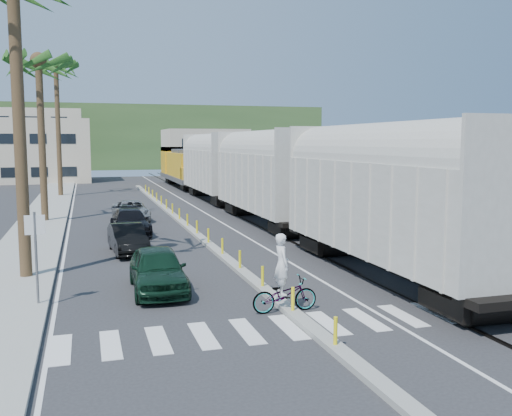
{
  "coord_description": "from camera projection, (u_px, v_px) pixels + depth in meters",
  "views": [
    {
      "loc": [
        -5.79,
        -16.43,
        5.12
      ],
      "look_at": [
        1.96,
        9.28,
        2.0
      ],
      "focal_mm": 40.0,
      "sensor_mm": 36.0,
      "label": 1
    }
  ],
  "objects": [
    {
      "name": "ground",
      "position": [
        282.0,
        306.0,
        17.88
      ],
      "size": [
        140.0,
        140.0,
        0.0
      ],
      "primitive_type": "plane",
      "color": "#28282B",
      "rests_on": "ground"
    },
    {
      "name": "sidewalk",
      "position": [
        45.0,
        216.0,
        39.21
      ],
      "size": [
        3.0,
        90.0,
        0.15
      ],
      "primitive_type": "cube",
      "color": "gray",
      "rests_on": "ground"
    },
    {
      "name": "rails",
      "position": [
        225.0,
        205.0,
        45.94
      ],
      "size": [
        1.56,
        100.0,
        0.06
      ],
      "color": "black",
      "rests_on": "ground"
    },
    {
      "name": "median",
      "position": [
        180.0,
        220.0,
        36.85
      ],
      "size": [
        0.45,
        60.0,
        0.85
      ],
      "color": "gray",
      "rests_on": "ground"
    },
    {
      "name": "crosswalk",
      "position": [
        305.0,
        325.0,
        15.98
      ],
      "size": [
        14.0,
        2.2,
        0.01
      ],
      "primitive_type": "cube",
      "color": "silver",
      "rests_on": "ground"
    },
    {
      "name": "lane_markings",
      "position": [
        139.0,
        213.0,
        41.04
      ],
      "size": [
        9.42,
        90.0,
        0.01
      ],
      "color": "silver",
      "rests_on": "ground"
    },
    {
      "name": "freight_train",
      "position": [
        241.0,
        173.0,
        40.98
      ],
      "size": [
        3.0,
        60.94,
        5.85
      ],
      "color": "#A8A69A",
      "rests_on": "ground"
    },
    {
      "name": "palm_trees",
      "position": [
        42.0,
        51.0,
        35.9
      ],
      "size": [
        3.5,
        37.2,
        13.75
      ],
      "color": "brown",
      "rests_on": "ground"
    },
    {
      "name": "street_sign",
      "position": [
        36.0,
        245.0,
        17.46
      ],
      "size": [
        0.6,
        0.08,
        3.0
      ],
      "color": "slate",
      "rests_on": "ground"
    },
    {
      "name": "buildings",
      "position": [
        79.0,
        147.0,
        83.69
      ],
      "size": [
        38.0,
        27.0,
        10.0
      ],
      "color": "#BEB097",
      "rests_on": "ground"
    },
    {
      "name": "hillside",
      "position": [
        114.0,
        137.0,
        112.3
      ],
      "size": [
        80.0,
        20.0,
        12.0
      ],
      "primitive_type": "cube",
      "color": "#385628",
      "rests_on": "ground"
    },
    {
      "name": "car_lead",
      "position": [
        158.0,
        269.0,
        19.58
      ],
      "size": [
        1.98,
        4.55,
        1.53
      ],
      "primitive_type": "imported",
      "rotation": [
        0.0,
        0.0,
        -0.02
      ],
      "color": "black",
      "rests_on": "ground"
    },
    {
      "name": "car_second",
      "position": [
        128.0,
        239.0,
        26.34
      ],
      "size": [
        2.02,
        4.29,
        1.34
      ],
      "primitive_type": "imported",
      "rotation": [
        0.0,
        0.0,
        0.07
      ],
      "color": "black",
      "rests_on": "ground"
    },
    {
      "name": "car_third",
      "position": [
        130.0,
        222.0,
        31.59
      ],
      "size": [
        2.21,
        4.92,
        1.4
      ],
      "primitive_type": "imported",
      "rotation": [
        0.0,
        0.0,
        0.03
      ],
      "color": "black",
      "rests_on": "ground"
    },
    {
      "name": "car_rear",
      "position": [
        131.0,
        211.0,
        37.27
      ],
      "size": [
        2.44,
        4.8,
        1.3
      ],
      "primitive_type": "imported",
      "rotation": [
        0.0,
        0.0,
        0.03
      ],
      "color": "#939698",
      "rests_on": "ground"
    },
    {
      "name": "cyclist",
      "position": [
        284.0,
        287.0,
        17.17
      ],
      "size": [
        0.83,
        2.06,
        2.41
      ],
      "rotation": [
        0.0,
        0.0,
        1.59
      ],
      "color": "#9EA0A5",
      "rests_on": "ground"
    }
  ]
}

